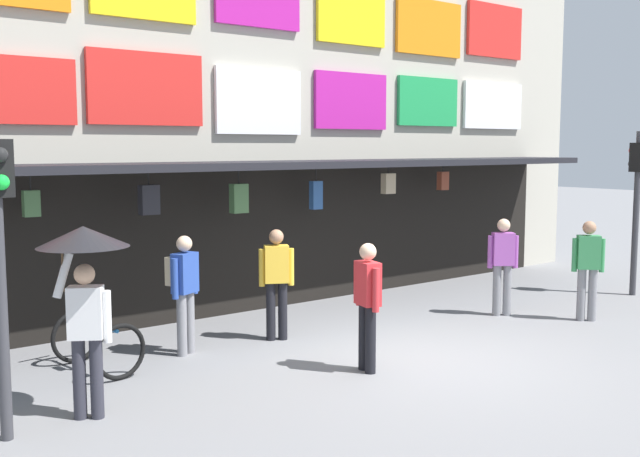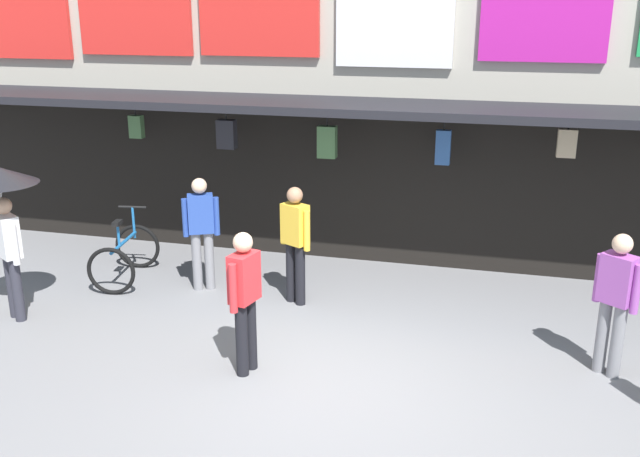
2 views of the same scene
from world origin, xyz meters
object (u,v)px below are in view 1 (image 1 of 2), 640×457
Objects in this scene: traffic_light_far at (637,186)px; pedestrian_in_blue at (184,285)px; pedestrian_in_green at (367,300)px; pedestrian_in_black at (588,265)px; bicycle_parked at (97,341)px; pedestrian_with_umbrella at (84,267)px; pedestrian_in_white at (277,278)px; pedestrian_in_purple at (503,261)px.

pedestrian_in_blue is (-8.94, 1.66, -1.16)m from traffic_light_far.
traffic_light_far reaches higher than pedestrian_in_green.
bicycle_parked is at bearing 162.80° from pedestrian_in_black.
traffic_light_far is 10.95m from pedestrian_with_umbrella.
traffic_light_far reaches higher than pedestrian_with_umbrella.
pedestrian_in_green is at bearing -89.63° from pedestrian_in_white.
pedestrian_in_purple is (6.74, -1.20, 0.55)m from bicycle_parked.
traffic_light_far is 1.90× the size of pedestrian_in_green.
pedestrian_in_blue and pedestrian_in_white have the same top height.
pedestrian_in_black is 1.38m from pedestrian_in_purple.
traffic_light_far is at bearing -7.40° from pedestrian_in_purple.
bicycle_parked is (-10.21, 1.65, -1.75)m from traffic_light_far.
traffic_light_far reaches higher than pedestrian_in_purple.
pedestrian_in_blue is 1.00× the size of pedestrian_in_green.
pedestrian_in_black and pedestrian_in_blue have the same top height.
pedestrian_in_white is at bearing 165.30° from pedestrian_in_purple.
pedestrian_in_purple is at bearing -14.70° from pedestrian_in_white.
pedestrian_in_blue is 1.00× the size of pedestrian_in_white.
pedestrian_in_purple is (-0.80, 1.13, 0.00)m from pedestrian_in_black.
pedestrian_in_purple and pedestrian_in_white have the same top height.
pedestrian_with_umbrella reaches higher than pedestrian_in_purple.
pedestrian_in_blue is at bearing 159.48° from pedestrian_in_black.
bicycle_parked is at bearing 170.80° from traffic_light_far.
pedestrian_in_purple is at bearing 125.15° from pedestrian_in_black.
bicycle_parked is 0.75× the size of pedestrian_in_white.
pedestrian_in_purple is at bearing 172.60° from traffic_light_far.
pedestrian_in_white is (3.46, 1.44, -0.69)m from pedestrian_with_umbrella.
traffic_light_far is 1.54× the size of pedestrian_with_umbrella.
pedestrian_in_black and pedestrian_in_green have the same top height.
pedestrian_in_blue is at bearing 173.62° from pedestrian_in_white.
pedestrian_in_purple is 1.00× the size of pedestrian_in_blue.
pedestrian_in_black and pedestrian_in_white have the same top height.
pedestrian_in_purple is at bearing 13.78° from pedestrian_in_green.
pedestrian_in_black is 5.27m from pedestrian_in_white.
pedestrian_in_blue is at bearing 0.51° from bicycle_parked.
pedestrian_in_black is at bearing -165.74° from traffic_light_far.
traffic_light_far reaches higher than bicycle_parked.
pedestrian_with_umbrella is at bearing -141.18° from pedestrian_in_blue.
pedestrian_in_green is (-7.46, -0.53, -1.19)m from traffic_light_far.
pedestrian_in_black is 1.00× the size of pedestrian_in_green.
bicycle_parked is 0.60× the size of pedestrian_with_umbrella.
traffic_light_far is at bearing 4.05° from pedestrian_in_green.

